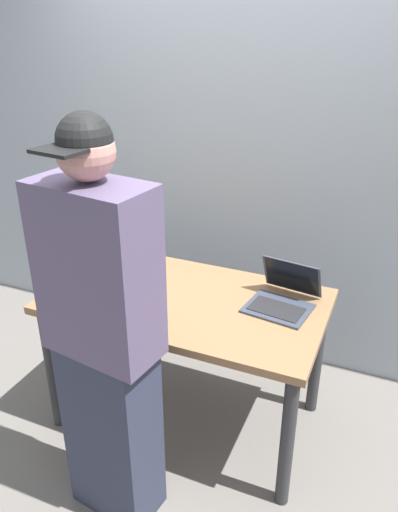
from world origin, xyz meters
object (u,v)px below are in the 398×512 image
Objects in this scene: laptop at (283,296)px; beer_bottle_amber at (114,251)px; beer_bottle_green at (131,244)px; person_figure at (104,342)px.

laptop is 1.14× the size of beer_bottle_amber.
beer_bottle_green is at bearing 75.14° from beer_bottle_amber.
beer_bottle_green reaches higher than laptop.
beer_bottle_green is (-0.92, 0.10, 0.08)m from laptop.
person_figure is at bearing -66.02° from beer_bottle_green.
person_figure is (0.39, -0.87, 0.00)m from beer_bottle_green.
laptop is at bearing 55.10° from person_figure.
beer_bottle_amber is 0.18× the size of person_figure.
beer_bottle_amber is at bearing 119.54° from person_figure.
person_figure reaches higher than beer_bottle_amber.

